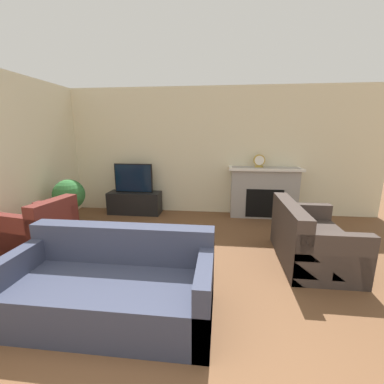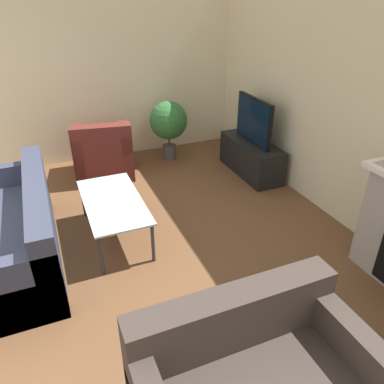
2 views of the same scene
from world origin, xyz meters
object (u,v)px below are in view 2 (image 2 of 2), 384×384
at_px(armchair_by_window, 104,155).
at_px(coffee_table, 113,204).
at_px(tv, 254,120).
at_px(couch_sectional, 12,237).
at_px(potted_plant, 169,122).

relative_size(armchair_by_window, coffee_table, 0.77).
height_order(tv, armchair_by_window, tv).
bearing_deg(coffee_table, couch_sectional, -88.39).
xyz_separation_m(tv, potted_plant, (-0.95, -0.91, -0.20)).
xyz_separation_m(couch_sectional, potted_plant, (-1.81, 2.26, 0.31)).
distance_m(couch_sectional, coffee_table, 1.01).
bearing_deg(tv, potted_plant, -136.23).
distance_m(tv, couch_sectional, 3.33).
relative_size(couch_sectional, potted_plant, 2.14).
xyz_separation_m(couch_sectional, armchair_by_window, (-1.63, 1.21, 0.01)).
distance_m(couch_sectional, potted_plant, 2.92).
bearing_deg(coffee_table, tv, 111.04).
height_order(armchair_by_window, potted_plant, potted_plant).
height_order(tv, potted_plant, tv).
height_order(coffee_table, potted_plant, potted_plant).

